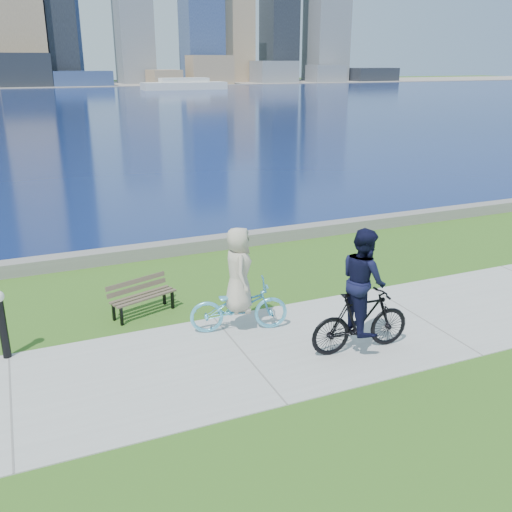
{
  "coord_description": "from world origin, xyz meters",
  "views": [
    {
      "loc": [
        -3.51,
        -8.64,
        5.15
      ],
      "look_at": [
        1.16,
        2.17,
        1.1
      ],
      "focal_mm": 40.0,
      "sensor_mm": 36.0,
      "label": 1
    }
  ],
  "objects_px": {
    "cyclist_woman": "(239,293)",
    "cyclist_man": "(362,301)",
    "park_bench": "(141,294)",
    "bollard_lamp": "(2,320)"
  },
  "relations": [
    {
      "from": "park_bench",
      "to": "cyclist_woman",
      "type": "height_order",
      "value": "cyclist_woman"
    },
    {
      "from": "park_bench",
      "to": "cyclist_woman",
      "type": "xyz_separation_m",
      "value": [
        1.6,
        -1.6,
        0.36
      ]
    },
    {
      "from": "park_bench",
      "to": "bollard_lamp",
      "type": "bearing_deg",
      "value": -179.4
    },
    {
      "from": "park_bench",
      "to": "bollard_lamp",
      "type": "distance_m",
      "value": 2.88
    },
    {
      "from": "park_bench",
      "to": "cyclist_man",
      "type": "distance_m",
      "value": 4.72
    },
    {
      "from": "bollard_lamp",
      "to": "cyclist_woman",
      "type": "xyz_separation_m",
      "value": [
        4.3,
        -0.64,
        0.06
      ]
    },
    {
      "from": "bollard_lamp",
      "to": "cyclist_man",
      "type": "relative_size",
      "value": 0.56
    },
    {
      "from": "cyclist_woman",
      "to": "cyclist_man",
      "type": "bearing_deg",
      "value": -119.88
    },
    {
      "from": "cyclist_woman",
      "to": "cyclist_man",
      "type": "relative_size",
      "value": 0.9
    },
    {
      "from": "cyclist_man",
      "to": "bollard_lamp",
      "type": "bearing_deg",
      "value": 72.96
    }
  ]
}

